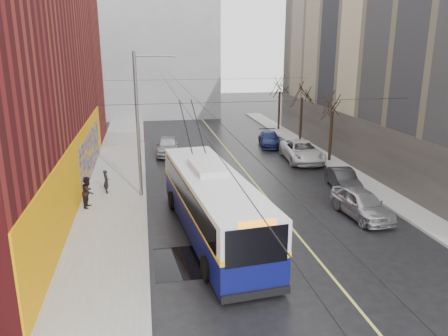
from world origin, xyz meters
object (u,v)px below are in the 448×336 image
object	(u,v)px
pedestrian_b	(88,192)
parked_car_d	(270,139)
tree_mid	(302,89)
streetlight_pole	(140,121)
tree_far	(280,84)
parked_car_b	(343,179)
parked_car_c	(302,151)
parked_car_a	(362,203)
following_car	(168,145)
pedestrian_a	(106,181)
trolleybus	(213,203)
tree_near	(333,101)

from	to	relation	value
pedestrian_b	parked_car_d	bearing A→B (deg)	-35.96
tree_mid	parked_car_d	size ratio (longest dim) A/B	1.44
streetlight_pole	tree_far	distance (m)	25.09
tree_mid	parked_car_b	size ratio (longest dim) A/B	1.66
streetlight_pole	parked_car_d	xyz separation A→B (m)	(11.94, 12.52, -4.17)
parked_car_c	parked_car_a	bearing A→B (deg)	-90.32
streetlight_pole	tree_mid	xyz separation A→B (m)	(15.14, 13.00, 0.41)
following_car	pedestrian_b	xyz separation A→B (m)	(-5.34, -12.56, 0.26)
tree_mid	pedestrian_a	xyz separation A→B (m)	(-17.48, -12.21, -4.34)
tree_far	pedestrian_b	bearing A→B (deg)	-130.28
tree_far	parked_car_c	xyz separation A→B (m)	(-2.13, -13.26, -4.32)
streetlight_pole	trolleybus	xyz separation A→B (m)	(3.40, -6.49, -3.14)
streetlight_pole	pedestrian_a	xyz separation A→B (m)	(-2.34, 0.79, -3.94)
trolleybus	following_car	distance (m)	17.50
tree_near	parked_car_d	bearing A→B (deg)	116.13
tree_mid	parked_car_a	distance (m)	19.38
streetlight_pole	tree_near	xyz separation A→B (m)	(15.14, 6.00, 0.13)
trolleybus	parked_car_b	xyz separation A→B (m)	(9.74, 5.73, -1.04)
pedestrian_b	parked_car_b	bearing A→B (deg)	-76.05
parked_car_b	parked_car_d	xyz separation A→B (m)	(-1.20, 13.29, 0.01)
parked_car_c	pedestrian_b	distance (m)	18.22
tree_near	parked_car_c	xyz separation A→B (m)	(-2.13, 0.74, -4.15)
tree_near	parked_car_b	xyz separation A→B (m)	(-2.00, -6.77, -4.31)
tree_mid	trolleybus	size ratio (longest dim) A/B	0.51
streetlight_pole	parked_car_c	world-z (taller)	streetlight_pole
following_car	pedestrian_a	world-z (taller)	pedestrian_a
tree_far	trolleybus	world-z (taller)	tree_far
trolleybus	parked_car_a	bearing A→B (deg)	0.33
trolleybus	parked_car_c	distance (m)	16.38
tree_far	pedestrian_a	xyz separation A→B (m)	(-17.48, -19.21, -4.23)
parked_car_a	following_car	distance (m)	19.23
parked_car_c	tree_near	bearing A→B (deg)	-14.71
parked_car_c	parked_car_d	xyz separation A→B (m)	(-1.07, 5.78, -0.15)
streetlight_pole	parked_car_a	xyz separation A→B (m)	(11.98, -5.60, -4.06)
following_car	pedestrian_a	distance (m)	11.10
tree_near	parked_car_c	size ratio (longest dim) A/B	1.08
streetlight_pole	pedestrian_a	size ratio (longest dim) A/B	5.92
tree_near	pedestrian_b	xyz separation A→B (m)	(-18.32, -7.62, -3.91)
streetlight_pole	following_car	world-z (taller)	streetlight_pole
following_car	streetlight_pole	bearing A→B (deg)	-95.90
tree_far	parked_car_a	xyz separation A→B (m)	(-3.16, -25.60, -4.35)
streetlight_pole	tree_near	world-z (taller)	streetlight_pole
parked_car_d	tree_far	bearing A→B (deg)	75.84
following_car	tree_mid	bearing A→B (deg)	14.28
tree_far	following_car	xyz separation A→B (m)	(-12.98, -9.06, -4.33)
tree_near	parked_car_a	bearing A→B (deg)	-105.25
parked_car_c	tree_mid	bearing A→B (deg)	75.60
parked_car_a	parked_car_c	xyz separation A→B (m)	(1.03, 12.34, 0.03)
streetlight_pole	following_car	xyz separation A→B (m)	(2.16, 10.94, -4.04)
streetlight_pole	tree_far	world-z (taller)	streetlight_pole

